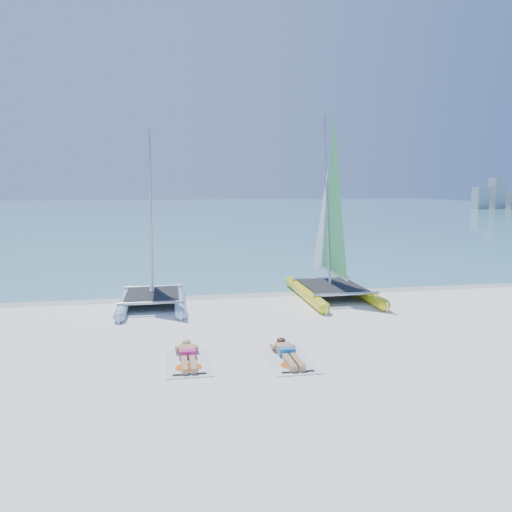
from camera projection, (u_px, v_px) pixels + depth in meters
The scene contains 10 objects.
ground at pixel (281, 339), 12.69m from camera, with size 140.00×140.00×0.00m, color white.
sea at pixel (184, 211), 74.03m from camera, with size 140.00×115.00×0.01m, color #6AA9B2.
wet_sand_strip at pixel (246, 293), 18.05m from camera, with size 140.00×1.40×0.01m, color silver.
distant_skyline at pixel (512, 197), 82.36m from camera, with size 14.00×2.00×5.00m.
catamaran_blue at pixel (151, 251), 16.11m from camera, with size 2.13×4.38×5.95m.
catamaran_yellow at pixel (329, 236), 17.63m from camera, with size 2.36×5.22×6.63m.
towel_a at pixel (188, 362), 11.03m from camera, with size 1.00×1.85×0.02m, color white.
sunbather_a at pixel (187, 355), 11.20m from camera, with size 0.37×1.73×0.26m.
towel_b at pixel (289, 360), 11.17m from camera, with size 1.00×1.85×0.02m, color white.
sunbather_b at pixel (287, 353), 11.34m from camera, with size 0.37×1.73×0.26m.
Camera 1 is at (-2.83, -11.95, 3.91)m, focal length 35.00 mm.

